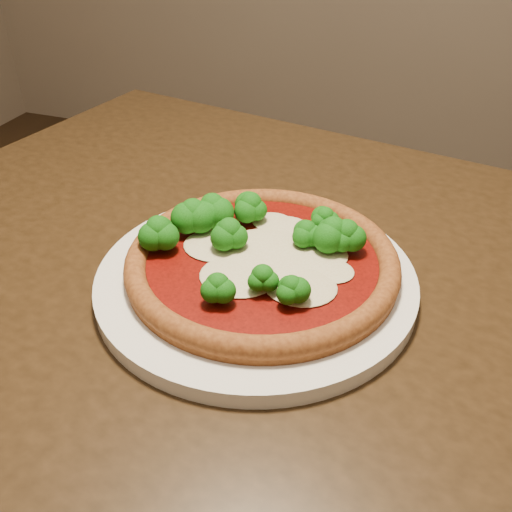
% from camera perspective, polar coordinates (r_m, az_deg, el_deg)
% --- Properties ---
extents(dining_table, '(1.21, 1.05, 0.75)m').
position_cam_1_polar(dining_table, '(0.72, -0.62, -8.34)').
color(dining_table, black).
rests_on(dining_table, floor).
extents(plate, '(0.35, 0.35, 0.02)m').
position_cam_1_polar(plate, '(0.63, 0.00, -2.30)').
color(plate, white).
rests_on(plate, dining_table).
extents(pizza, '(0.30, 0.30, 0.06)m').
position_cam_1_polar(pizza, '(0.63, 0.47, 0.16)').
color(pizza, brown).
rests_on(pizza, plate).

